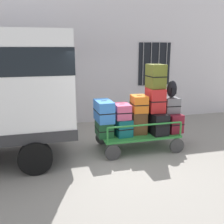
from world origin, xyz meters
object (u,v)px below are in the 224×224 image
Objects in this scene: suitcase_left_middle at (104,111)px; suitcase_midleft_bottom at (122,126)px; suitcase_right_bottom at (170,121)px; suitcase_left_bottom at (104,128)px; luggage_cart at (138,136)px; suitcase_midleft_middle at (122,111)px; suitcase_right_middle at (171,105)px; suitcase_midright_middle at (155,100)px; suitcase_center_bottom at (138,122)px; backpack at (172,89)px; suitcase_midright_bottom at (155,122)px; suitcase_midright_top at (156,76)px; suitcase_center_middle at (139,104)px.

suitcase_midleft_bottom is at bearing -5.13° from suitcase_left_middle.
suitcase_left_bottom is at bearing 179.21° from suitcase_right_bottom.
suitcase_right_bottom is at bearing 0.35° from luggage_cart.
suitcase_midleft_middle is (-0.45, -0.03, 0.69)m from luggage_cart.
suitcase_right_middle reaches higher than suitcase_right_bottom.
suitcase_midright_middle reaches higher than suitcase_left_bottom.
backpack reaches higher than suitcase_center_bottom.
luggage_cart is 4.62× the size of backpack.
suitcase_midright_bottom reaches higher than suitcase_left_bottom.
suitcase_midright_middle reaches higher than suitcase_center_bottom.
luggage_cart is 0.82m from suitcase_midleft_middle.
suitcase_midright_top reaches higher than suitcase_midleft_middle.
suitcase_midleft_bottom is at bearing -179.92° from suitcase_right_middle.
suitcase_midleft_middle is (0.45, -0.06, -0.02)m from suitcase_left_middle.
suitcase_left_middle is 1.18× the size of suitcase_midright_top.
suitcase_midright_top is at bearing 175.52° from backpack.
suitcase_center_bottom is (0.45, 0.04, 0.07)m from suitcase_midleft_bottom.
suitcase_left_middle is (0.00, 0.00, 0.45)m from suitcase_left_bottom.
suitcase_right_bottom is at bearing -0.79° from suitcase_left_bottom.
suitcase_midleft_middle is 0.96m from suitcase_midright_bottom.
suitcase_center_bottom is at bearing -179.62° from suitcase_midright_top.
backpack is at bearing -2.06° from suitcase_center_bottom.
suitcase_left_middle is 1.34× the size of suitcase_midleft_middle.
suitcase_left_bottom is 1.35m from suitcase_midright_bottom.
suitcase_center_middle is (0.45, -0.01, 0.56)m from suitcase_midleft_bottom.
suitcase_midleft_bottom is at bearing -179.54° from suitcase_right_bottom.
suitcase_midright_top is (0.45, 0.05, 0.67)m from suitcase_center_middle.
suitcase_right_middle is (0.90, -0.00, 0.76)m from luggage_cart.
suitcase_midright_bottom is at bearing -2.00° from suitcase_left_middle.
luggage_cart is 1.59m from suitcase_midright_top.
suitcase_left_middle is at bearing -179.89° from suitcase_midright_top.
suitcase_left_bottom is 0.98× the size of suitcase_midright_top.
suitcase_left_middle reaches higher than suitcase_midleft_middle.
suitcase_midleft_middle reaches higher than suitcase_right_bottom.
suitcase_center_middle is at bearing -179.33° from suitcase_right_middle.
suitcase_midright_bottom is (0.90, 0.01, -0.34)m from suitcase_midleft_middle.
suitcase_center_bottom is at bearing 5.08° from suitcase_midleft_bottom.
suitcase_right_middle is (1.35, 0.00, 0.47)m from suitcase_midleft_bottom.
suitcase_center_bottom is (-0.00, 0.03, 0.36)m from luggage_cart.
suitcase_midleft_bottom is 0.84× the size of suitcase_right_bottom.
suitcase_midright_bottom is 0.95m from backpack.
backpack is at bearing -0.89° from suitcase_left_bottom.
suitcase_right_middle is (1.80, -0.04, 0.05)m from suitcase_left_middle.
backpack is at bearing 0.32° from suitcase_midleft_bottom.
suitcase_midright_top is (1.35, 0.00, 0.82)m from suitcase_left_middle.
suitcase_center_middle is 0.90m from suitcase_right_middle.
backpack is at bearing 1.81° from suitcase_midright_bottom.
luggage_cart is at bearing -2.23° from suitcase_left_middle.
suitcase_midright_middle reaches higher than suitcase_center_middle.
suitcase_left_middle reaches higher than suitcase_midleft_bottom.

